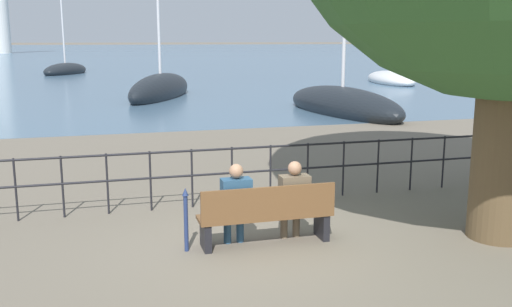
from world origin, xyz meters
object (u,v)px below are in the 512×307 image
park_bench (267,216)px  sailboat_3 (391,79)px  seated_person_left (236,201)px  sailboat_0 (342,104)px  closed_umbrella (186,216)px  seated_person_right (294,197)px  sailboat_4 (161,90)px  sailboat_1 (66,70)px

park_bench → sailboat_3: bearing=58.2°
seated_person_left → sailboat_0: size_ratio=0.10×
seated_person_left → sailboat_3: sailboat_3 is taller
seated_person_left → closed_umbrella: 0.74m
seated_person_right → closed_umbrella: seated_person_right is taller
closed_umbrella → sailboat_4: size_ratio=0.11×
sailboat_4 → seated_person_right: bearing=-67.3°
sailboat_1 → sailboat_3: sailboat_1 is taller
sailboat_0 → sailboat_1: bearing=103.9°
sailboat_4 → closed_umbrella: bearing=-71.5°
seated_person_right → closed_umbrella: size_ratio=1.31×
seated_person_left → closed_umbrella: seated_person_left is taller
seated_person_left → sailboat_1: sailboat_1 is taller
park_bench → seated_person_left: (-0.44, 0.08, 0.23)m
seated_person_right → sailboat_0: size_ratio=0.10×
sailboat_0 → sailboat_1: (-11.94, 30.79, -0.05)m
sailboat_4 → seated_person_left: bearing=-69.6°
park_bench → sailboat_3: 32.29m
sailboat_0 → seated_person_right: bearing=-124.1°
park_bench → sailboat_3: sailboat_3 is taller
sailboat_1 → closed_umbrella: bearing=-61.1°
sailboat_1 → park_bench: bearing=-59.6°
sailboat_1 → seated_person_left: bearing=-60.2°
sailboat_3 → seated_person_right: bearing=-111.5°
seated_person_right → sailboat_1: (-5.12, 44.26, -0.36)m
closed_umbrella → sailboat_1: bearing=94.6°
seated_person_right → sailboat_1: 44.56m
sailboat_0 → sailboat_4: sailboat_0 is taller
park_bench → sailboat_3: (17.03, 27.43, -0.18)m
park_bench → seated_person_left: seated_person_left is taller
closed_umbrella → seated_person_right: bearing=0.6°
park_bench → sailboat_4: (0.92, 21.85, -0.07)m
park_bench → sailboat_4: 21.86m
sailboat_0 → sailboat_4: bearing=120.1°
sailboat_3 → closed_umbrella: bearing=-113.8°
sailboat_0 → sailboat_1: 33.02m
seated_person_left → seated_person_right: 0.87m
closed_umbrella → sailboat_4: 21.88m
park_bench → sailboat_1: bearing=96.0°
closed_umbrella → sailboat_0: bearing=58.1°
seated_person_left → seated_person_right: bearing=0.0°
sailboat_3 → sailboat_4: (-16.11, -5.58, 0.12)m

